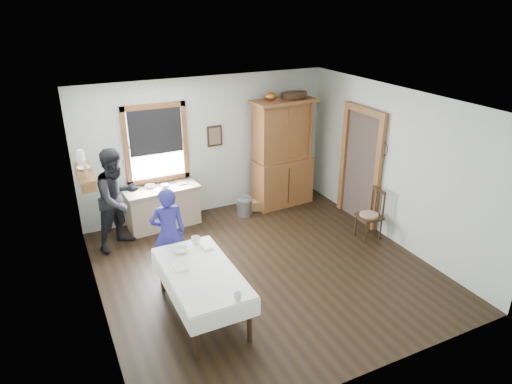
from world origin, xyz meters
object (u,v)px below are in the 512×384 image
work_counter (163,207)px  spindle_chair (369,214)px  china_hutch (283,154)px  figure_dark (118,202)px  dining_table (202,293)px  pail (245,207)px  wicker_basket (259,205)px  woman_blue (169,236)px

work_counter → spindle_chair: spindle_chair is taller
china_hutch → figure_dark: bearing=-178.3°
dining_table → spindle_chair: (3.44, 0.76, 0.11)m
spindle_chair → pail: 2.46m
work_counter → wicker_basket: 1.98m
dining_table → woman_blue: (-0.11, 1.14, 0.33)m
pail → china_hutch: bearing=10.4°
figure_dark → work_counter: bearing=-6.0°
dining_table → pail: bearing=55.0°
figure_dark → woman_blue: bearing=-98.9°
spindle_chair → wicker_basket: bearing=126.8°
pail → wicker_basket: 0.39m
pail → wicker_basket: (0.37, 0.10, -0.07)m
china_hutch → dining_table: china_hutch is taller
dining_table → work_counter: bearing=85.3°
china_hutch → pail: (-0.95, -0.17, -0.94)m
china_hutch → wicker_basket: bearing=-176.5°
work_counter → china_hutch: (2.52, -0.05, 0.71)m
spindle_chair → figure_dark: size_ratio=0.56×
pail → wicker_basket: pail is taller
work_counter → pail: 1.61m
spindle_chair → figure_dark: (-4.06, 1.65, 0.36)m
spindle_chair → woman_blue: woman_blue is taller
spindle_chair → woman_blue: size_ratio=0.68×
dining_table → spindle_chair: 3.52m
spindle_chair → china_hutch: bearing=112.5°
wicker_basket → figure_dark: size_ratio=0.19×
china_hutch → woman_blue: (-2.87, -1.62, -0.42)m
china_hutch → pail: 1.34m
china_hutch → pail: bearing=-173.6°
dining_table → woman_blue: 1.19m
dining_table → figure_dark: 2.54m
woman_blue → figure_dark: (-0.51, 1.28, 0.14)m
work_counter → spindle_chair: size_ratio=1.47×
china_hutch → figure_dark: china_hutch is taller
work_counter → china_hutch: size_ratio=0.62×
pail → figure_dark: size_ratio=0.20×
dining_table → wicker_basket: dining_table is taller
dining_table → spindle_chair: size_ratio=1.90×
work_counter → spindle_chair: bearing=-36.3°
work_counter → woman_blue: (-0.35, -1.67, 0.29)m
pail → figure_dark: bearing=-176.1°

